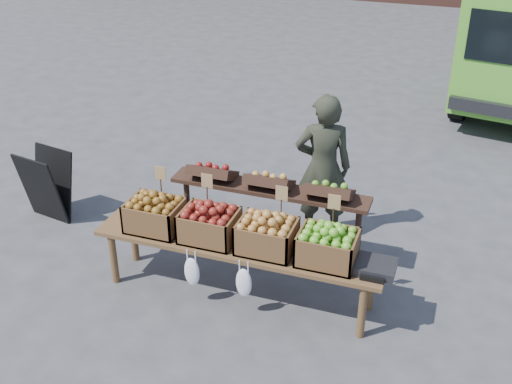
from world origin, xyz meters
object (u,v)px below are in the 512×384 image
at_px(crate_golden_apples, 155,215).
at_px(crate_green_apples, 327,248).
at_px(crate_red_apples, 267,236).
at_px(back_table, 269,212).
at_px(display_bench, 238,270).
at_px(weighing_scale, 376,267).
at_px(vendor, 323,168).
at_px(chalkboard_sign, 47,185).
at_px(crate_russet_pears, 209,226).

bearing_deg(crate_golden_apples, crate_green_apples, 0.00).
bearing_deg(crate_red_apples, crate_green_apples, 0.00).
distance_m(back_table, display_bench, 0.76).
relative_size(back_table, display_bench, 0.78).
relative_size(crate_red_apples, weighing_scale, 1.47).
xyz_separation_m(vendor, crate_red_apples, (-0.18, -1.30, -0.10)).
bearing_deg(back_table, vendor, 55.45).
bearing_deg(weighing_scale, chalkboard_sign, 170.45).
height_order(vendor, back_table, vendor).
height_order(back_table, crate_green_apples, back_table).
relative_size(chalkboard_sign, display_bench, 0.31).
distance_m(chalkboard_sign, crate_golden_apples, 1.83).
bearing_deg(crate_russet_pears, weighing_scale, 0.00).
bearing_deg(back_table, display_bench, -94.80).
relative_size(vendor, crate_red_apples, 3.23).
bearing_deg(crate_russet_pears, crate_red_apples, 0.00).
xyz_separation_m(vendor, crate_russet_pears, (-0.73, -1.30, -0.10)).
relative_size(back_table, crate_green_apples, 4.20).
distance_m(crate_red_apples, weighing_scale, 0.98).
xyz_separation_m(crate_russet_pears, crate_red_apples, (0.55, 0.00, 0.00)).
distance_m(back_table, weighing_scale, 1.39).
height_order(chalkboard_sign, crate_russet_pears, crate_russet_pears).
bearing_deg(back_table, chalkboard_sign, -178.10).
xyz_separation_m(crate_golden_apples, weighing_scale, (2.08, 0.00, -0.10)).
height_order(vendor, crate_golden_apples, vendor).
height_order(vendor, crate_russet_pears, vendor).
bearing_deg(crate_golden_apples, crate_red_apples, 0.00).
height_order(back_table, crate_golden_apples, back_table).
bearing_deg(display_bench, crate_green_apples, 0.00).
bearing_deg(crate_golden_apples, display_bench, 0.00).
relative_size(vendor, back_table, 0.77).
xyz_separation_m(chalkboard_sign, crate_russet_pears, (2.25, -0.63, 0.30)).
bearing_deg(weighing_scale, vendor, 121.50).
bearing_deg(display_bench, crate_russet_pears, 180.00).
bearing_deg(weighing_scale, display_bench, 180.00).
distance_m(display_bench, crate_russet_pears, 0.51).
relative_size(chalkboard_sign, crate_green_apples, 1.65).
height_order(back_table, crate_red_apples, back_table).
distance_m(back_table, crate_red_apples, 0.77).
distance_m(vendor, weighing_scale, 1.53).
distance_m(crate_golden_apples, weighing_scale, 2.08).
distance_m(crate_russet_pears, weighing_scale, 1.53).
height_order(back_table, display_bench, back_table).
relative_size(crate_red_apples, crate_green_apples, 1.00).
xyz_separation_m(crate_golden_apples, crate_green_apples, (1.65, 0.00, 0.00)).
bearing_deg(back_table, weighing_scale, -31.19).
xyz_separation_m(back_table, crate_green_apples, (0.76, -0.72, 0.19)).
distance_m(crate_green_apples, weighing_scale, 0.44).
bearing_deg(crate_red_apples, weighing_scale, 0.00).
height_order(back_table, crate_russet_pears, back_table).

